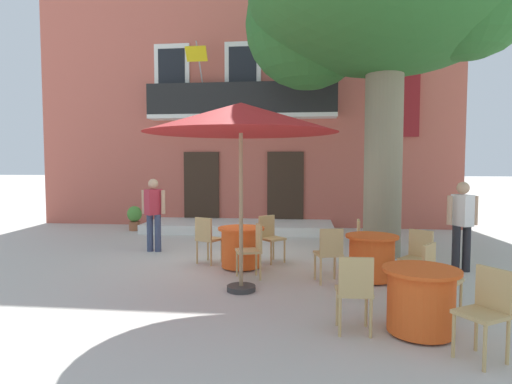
{
  "coord_description": "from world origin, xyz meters",
  "views": [
    {
      "loc": [
        1.22,
        -8.15,
        1.95
      ],
      "look_at": [
        0.13,
        1.54,
        1.3
      ],
      "focal_mm": 30.32,
      "sensor_mm": 36.0,
      "label": 1
    }
  ],
  "objects_px": {
    "cafe_table_near_tree": "(421,300)",
    "cafe_chair_front_0": "(418,255)",
    "cafe_chair_middle_2": "(270,235)",
    "cafe_umbrella": "(241,119)",
    "cafe_chair_middle_1": "(253,247)",
    "cafe_chair_front_2": "(329,251)",
    "cafe_chair_near_tree_2": "(437,275)",
    "cafe_chair_middle_0": "(207,237)",
    "cafe_table_front": "(372,257)",
    "cafe_chair_near_tree_1": "(486,307)",
    "cafe_chair_front_1": "(364,241)",
    "cafe_table_middle": "(241,247)",
    "cafe_chair_near_tree_0": "(355,289)",
    "plane_tree": "(381,0)",
    "ground_planter_left": "(135,217)",
    "pedestrian_mid_plaza": "(380,206)",
    "pedestrian_near_entrance": "(154,211)",
    "pedestrian_by_tree": "(462,221)"
  },
  "relations": [
    {
      "from": "cafe_chair_middle_2",
      "to": "cafe_umbrella",
      "type": "height_order",
      "value": "cafe_umbrella"
    },
    {
      "from": "cafe_chair_near_tree_0",
      "to": "pedestrian_by_tree",
      "type": "xyz_separation_m",
      "value": [
        2.24,
        3.14,
        0.38
      ]
    },
    {
      "from": "plane_tree",
      "to": "cafe_chair_near_tree_2",
      "type": "height_order",
      "value": "plane_tree"
    },
    {
      "from": "cafe_chair_middle_0",
      "to": "cafe_table_front",
      "type": "distance_m",
      "value": 3.11
    },
    {
      "from": "cafe_chair_near_tree_0",
      "to": "pedestrian_by_tree",
      "type": "relative_size",
      "value": 0.56
    },
    {
      "from": "cafe_chair_middle_1",
      "to": "pedestrian_near_entrance",
      "type": "bearing_deg",
      "value": 141.03
    },
    {
      "from": "cafe_table_front",
      "to": "pedestrian_by_tree",
      "type": "distance_m",
      "value": 1.95
    },
    {
      "from": "cafe_chair_middle_0",
      "to": "cafe_chair_middle_1",
      "type": "xyz_separation_m",
      "value": [
        1.01,
        -0.94,
        0.0
      ]
    },
    {
      "from": "cafe_chair_front_1",
      "to": "pedestrian_near_entrance",
      "type": "height_order",
      "value": "pedestrian_near_entrance"
    },
    {
      "from": "plane_tree",
      "to": "cafe_table_near_tree",
      "type": "xyz_separation_m",
      "value": [
        -0.22,
        -4.33,
        -4.91
      ]
    },
    {
      "from": "cafe_table_near_tree",
      "to": "cafe_chair_near_tree_0",
      "type": "relative_size",
      "value": 0.95
    },
    {
      "from": "cafe_table_front",
      "to": "ground_planter_left",
      "type": "bearing_deg",
      "value": 141.84
    },
    {
      "from": "cafe_chair_front_0",
      "to": "cafe_chair_front_2",
      "type": "relative_size",
      "value": 1.0
    },
    {
      "from": "pedestrian_mid_plaza",
      "to": "pedestrian_near_entrance",
      "type": "bearing_deg",
      "value": -164.8
    },
    {
      "from": "cafe_chair_near_tree_2",
      "to": "cafe_chair_front_0",
      "type": "relative_size",
      "value": 1.0
    },
    {
      "from": "plane_tree",
      "to": "cafe_table_middle",
      "type": "distance_m",
      "value": 5.79
    },
    {
      "from": "cafe_chair_front_1",
      "to": "pedestrian_by_tree",
      "type": "distance_m",
      "value": 1.76
    },
    {
      "from": "cafe_table_middle",
      "to": "cafe_chair_front_2",
      "type": "distance_m",
      "value": 1.8
    },
    {
      "from": "cafe_chair_front_1",
      "to": "cafe_chair_middle_0",
      "type": "bearing_deg",
      "value": 177.83
    },
    {
      "from": "cafe_table_near_tree",
      "to": "cafe_chair_front_0",
      "type": "relative_size",
      "value": 0.95
    },
    {
      "from": "cafe_chair_near_tree_0",
      "to": "pedestrian_near_entrance",
      "type": "xyz_separation_m",
      "value": [
        -3.88,
        4.24,
        0.38
      ]
    },
    {
      "from": "cafe_umbrella",
      "to": "pedestrian_near_entrance",
      "type": "xyz_separation_m",
      "value": [
        -2.35,
        2.72,
        -1.7
      ]
    },
    {
      "from": "cafe_chair_middle_2",
      "to": "cafe_chair_middle_1",
      "type": "bearing_deg",
      "value": -98.47
    },
    {
      "from": "cafe_chair_near_tree_2",
      "to": "cafe_chair_middle_0",
      "type": "distance_m",
      "value": 4.33
    },
    {
      "from": "cafe_umbrella",
      "to": "pedestrian_by_tree",
      "type": "height_order",
      "value": "cafe_umbrella"
    },
    {
      "from": "cafe_table_near_tree",
      "to": "cafe_table_middle",
      "type": "xyz_separation_m",
      "value": [
        -2.48,
        2.87,
        0.0
      ]
    },
    {
      "from": "cafe_chair_near_tree_0",
      "to": "pedestrian_near_entrance",
      "type": "relative_size",
      "value": 0.57
    },
    {
      "from": "cafe_chair_front_2",
      "to": "pedestrian_by_tree",
      "type": "relative_size",
      "value": 0.56
    },
    {
      "from": "plane_tree",
      "to": "cafe_chair_near_tree_2",
      "type": "xyz_separation_m",
      "value": [
        0.15,
        -3.68,
        -4.78
      ]
    },
    {
      "from": "cafe_umbrella",
      "to": "cafe_chair_front_0",
      "type": "bearing_deg",
      "value": 8.76
    },
    {
      "from": "cafe_chair_near_tree_1",
      "to": "cafe_chair_middle_2",
      "type": "relative_size",
      "value": 1.0
    },
    {
      "from": "cafe_umbrella",
      "to": "pedestrian_mid_plaza",
      "type": "xyz_separation_m",
      "value": [
        2.76,
        4.11,
        -1.68
      ]
    },
    {
      "from": "plane_tree",
      "to": "cafe_table_middle",
      "type": "xyz_separation_m",
      "value": [
        -2.7,
        -1.46,
        -4.91
      ]
    },
    {
      "from": "cafe_table_near_tree",
      "to": "cafe_chair_middle_1",
      "type": "height_order",
      "value": "cafe_chair_middle_1"
    },
    {
      "from": "cafe_table_front",
      "to": "cafe_chair_near_tree_1",
      "type": "bearing_deg",
      "value": -76.6
    },
    {
      "from": "cafe_table_near_tree",
      "to": "cafe_chair_near_tree_2",
      "type": "height_order",
      "value": "cafe_chair_near_tree_2"
    },
    {
      "from": "cafe_table_near_tree",
      "to": "cafe_chair_front_1",
      "type": "bearing_deg",
      "value": 94.34
    },
    {
      "from": "cafe_table_front",
      "to": "cafe_table_near_tree",
      "type": "bearing_deg",
      "value": -84.8
    },
    {
      "from": "cafe_chair_middle_0",
      "to": "ground_planter_left",
      "type": "distance_m",
      "value": 4.91
    },
    {
      "from": "cafe_chair_near_tree_1",
      "to": "cafe_chair_front_1",
      "type": "relative_size",
      "value": 1.0
    },
    {
      "from": "pedestrian_near_entrance",
      "to": "cafe_table_middle",
      "type": "bearing_deg",
      "value": -30.9
    },
    {
      "from": "cafe_chair_front_1",
      "to": "pedestrian_near_entrance",
      "type": "distance_m",
      "value": 4.56
    },
    {
      "from": "cafe_chair_middle_1",
      "to": "cafe_umbrella",
      "type": "bearing_deg",
      "value": -96.78
    },
    {
      "from": "cafe_chair_middle_1",
      "to": "cafe_chair_front_2",
      "type": "height_order",
      "value": "same"
    },
    {
      "from": "cafe_chair_front_2",
      "to": "cafe_chair_near_tree_2",
      "type": "bearing_deg",
      "value": -46.32
    },
    {
      "from": "cafe_table_middle",
      "to": "cafe_umbrella",
      "type": "relative_size",
      "value": 0.3
    },
    {
      "from": "cafe_table_front",
      "to": "cafe_chair_front_1",
      "type": "height_order",
      "value": "cafe_chair_front_1"
    },
    {
      "from": "plane_tree",
      "to": "cafe_chair_front_1",
      "type": "bearing_deg",
      "value": -108.68
    },
    {
      "from": "cafe_umbrella",
      "to": "ground_planter_left",
      "type": "height_order",
      "value": "cafe_umbrella"
    },
    {
      "from": "cafe_umbrella",
      "to": "cafe_chair_front_1",
      "type": "bearing_deg",
      "value": 37.7
    }
  ]
}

